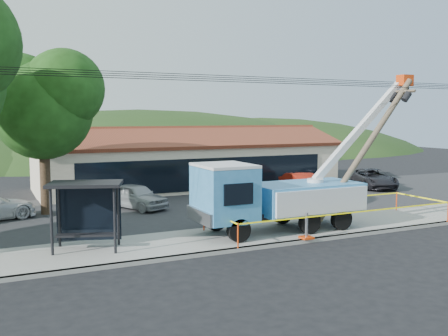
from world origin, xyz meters
name	(u,v)px	position (x,y,z in m)	size (l,w,h in m)	color
ground	(284,263)	(0.00, 0.00, 0.00)	(120.00, 120.00, 0.00)	black
curb	(257,247)	(0.00, 2.10, 0.07)	(60.00, 0.25, 0.15)	gray
sidewalk	(236,237)	(0.00, 4.00, 0.07)	(60.00, 4.00, 0.15)	gray
parking_lot	(174,208)	(0.00, 12.00, 0.05)	(60.00, 12.00, 0.10)	#28282B
strip_mall	(188,163)	(4.00, 19.98, 1.88)	(22.50, 8.53, 4.67)	beige
tree_lot	(42,101)	(-7.00, 13.00, 6.21)	(6.30, 5.60, 8.94)	#332316
hill_center	(139,154)	(10.00, 55.00, 0.00)	(89.60, 64.00, 32.00)	#1E3814
hill_east	(260,150)	(30.00, 55.00, 0.00)	(72.80, 52.00, 26.00)	#1E3814
utility_truck	(275,195)	(2.01, 4.02, 1.82)	(11.55, 4.27, 7.29)	black
leaning_pole	(368,145)	(6.88, 3.47, 4.03)	(5.92, 1.63, 7.22)	brown
bus_shelter	(86,200)	(-6.31, 4.54, 2.12)	(3.17, 2.52, 2.67)	black
caution_tape	(331,210)	(4.98, 3.77, 0.91)	(11.79, 3.52, 1.02)	red
car_silver	(136,210)	(-2.15, 12.49, 0.00)	(1.70, 4.22, 1.44)	#A6A9AD
car_red	(303,197)	(9.18, 12.26, 0.00)	(1.58, 4.53, 1.49)	#AA2011
car_dark	(372,189)	(16.00, 13.17, 0.00)	(2.33, 5.05, 1.40)	black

